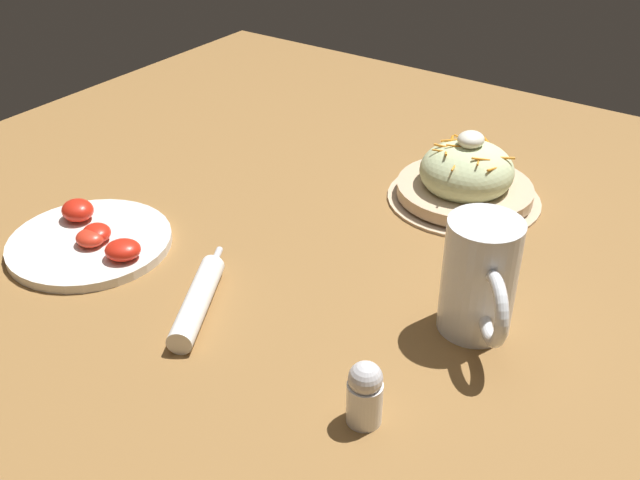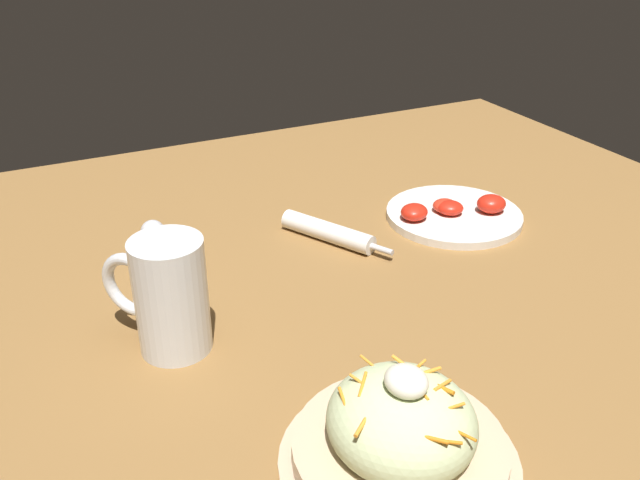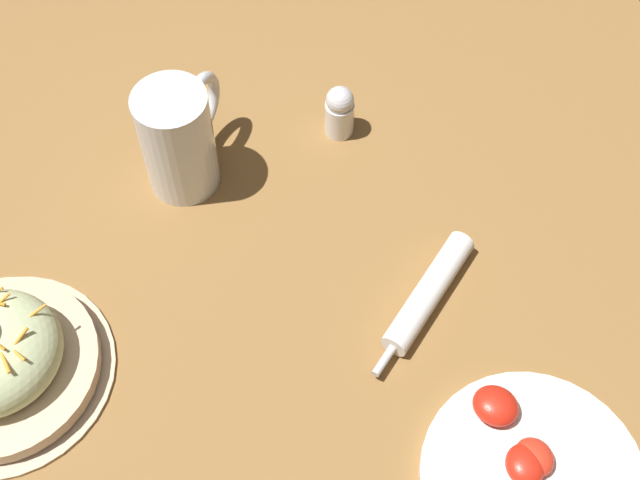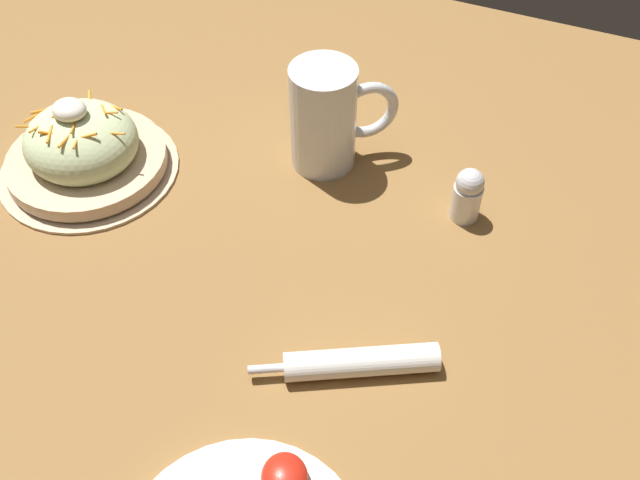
{
  "view_description": "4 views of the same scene",
  "coord_description": "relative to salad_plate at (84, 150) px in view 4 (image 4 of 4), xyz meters",
  "views": [
    {
      "loc": [
        -0.69,
        -0.5,
        0.54
      ],
      "look_at": [
        -0.1,
        -0.09,
        0.09
      ],
      "focal_mm": 41.31,
      "sensor_mm": 36.0,
      "label": 1
    },
    {
      "loc": [
        0.63,
        -0.4,
        0.49
      ],
      "look_at": [
        -0.08,
        -0.05,
        0.07
      ],
      "focal_mm": 38.23,
      "sensor_mm": 36.0,
      "label": 2
    },
    {
      "loc": [
        0.13,
        0.36,
        0.83
      ],
      "look_at": [
        -0.11,
        -0.06,
        0.08
      ],
      "focal_mm": 48.41,
      "sensor_mm": 36.0,
      "label": 3
    },
    {
      "loc": [
        -0.32,
        0.41,
        0.65
      ],
      "look_at": [
        -0.11,
        -0.08,
        0.06
      ],
      "focal_mm": 41.32,
      "sensor_mm": 36.0,
      "label": 4
    }
  ],
  "objects": [
    {
      "name": "ground_plane",
      "position": [
        -0.23,
        0.12,
        -0.03
      ],
      "size": [
        1.43,
        1.43,
        0.0
      ],
      "primitive_type": "plane",
      "color": "olive"
    },
    {
      "name": "salad_plate",
      "position": [
        0.0,
        0.0,
        0.0
      ],
      "size": [
        0.23,
        0.23,
        0.11
      ],
      "color": "#D1B28E",
      "rests_on": "ground_plane"
    },
    {
      "name": "beer_mug",
      "position": [
        -0.27,
        -0.14,
        0.03
      ],
      "size": [
        0.12,
        0.11,
        0.14
      ],
      "color": "white",
      "rests_on": "ground_plane"
    },
    {
      "name": "napkin_roll",
      "position": [
        -0.43,
        0.14,
        -0.02
      ],
      "size": [
        0.18,
        0.11,
        0.03
      ],
      "color": "white",
      "rests_on": "ground_plane"
    },
    {
      "name": "salt_shaker",
      "position": [
        -0.47,
        -0.11,
        0.0
      ],
      "size": [
        0.04,
        0.04,
        0.07
      ],
      "color": "white",
      "rests_on": "ground_plane"
    }
  ]
}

